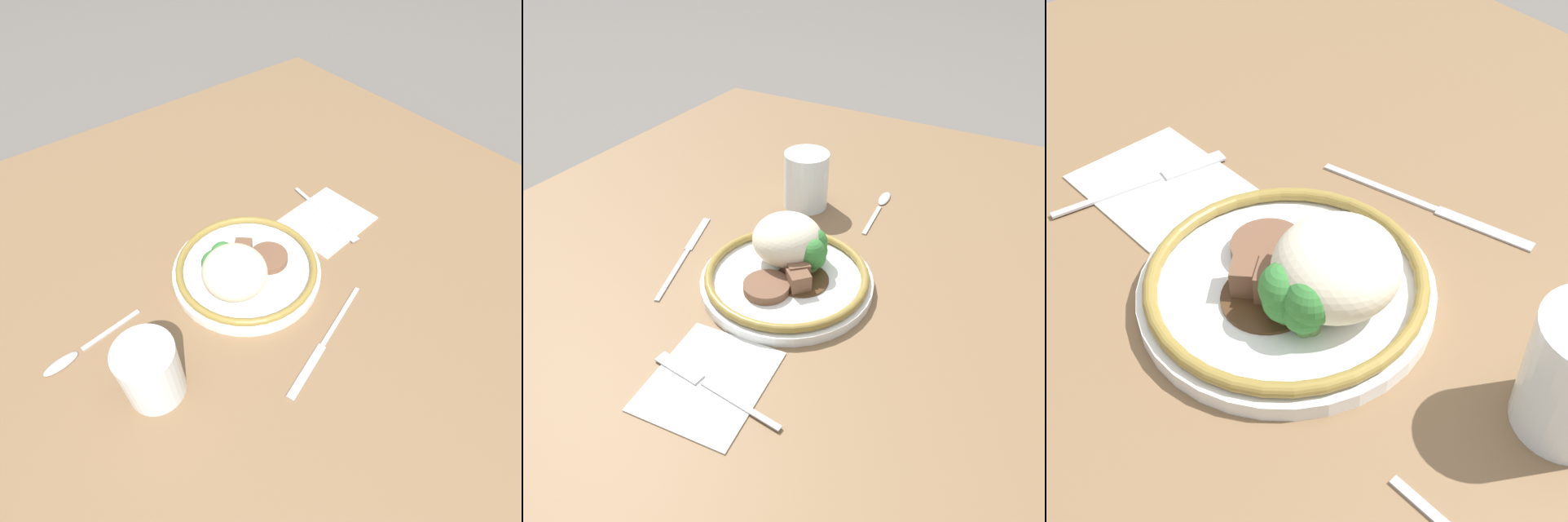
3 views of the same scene
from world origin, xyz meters
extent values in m
plane|color=#5B5651|center=(0.00, 0.00, 0.00)|extent=(8.00, 8.00, 0.00)
cube|color=brown|center=(0.00, 0.00, 0.02)|extent=(1.34, 1.15, 0.05)
cube|color=silver|center=(-0.22, 0.01, 0.05)|extent=(0.16, 0.14, 0.00)
cylinder|color=white|center=(-0.02, 0.01, 0.05)|extent=(0.24, 0.24, 0.01)
torus|color=olive|center=(-0.02, 0.01, 0.07)|extent=(0.23, 0.23, 0.01)
ellipsoid|color=beige|center=(0.02, 0.03, 0.10)|extent=(0.10, 0.10, 0.07)
cylinder|color=brown|center=(-0.06, 0.02, 0.07)|extent=(0.06, 0.06, 0.01)
cylinder|color=#472D19|center=(-0.02, -0.01, 0.06)|extent=(0.08, 0.08, 0.00)
cube|color=brown|center=(-0.04, -0.01, 0.07)|extent=(0.04, 0.04, 0.03)
cube|color=brown|center=(-0.01, 0.01, 0.07)|extent=(0.03, 0.03, 0.03)
cube|color=brown|center=(-0.02, 0.01, 0.07)|extent=(0.02, 0.02, 0.02)
cube|color=brown|center=(-0.02, 0.00, 0.08)|extent=(0.04, 0.04, 0.03)
cylinder|color=#669E51|center=(0.03, -0.01, 0.07)|extent=(0.01, 0.01, 0.01)
sphere|color=#387F38|center=(0.03, -0.01, 0.08)|extent=(0.03, 0.03, 0.03)
cylinder|color=#669E51|center=(0.01, -0.01, 0.07)|extent=(0.01, 0.01, 0.02)
sphere|color=#387F38|center=(0.01, -0.01, 0.10)|extent=(0.04, 0.04, 0.04)
cylinder|color=#669E51|center=(0.01, -0.01, 0.07)|extent=(0.01, 0.01, 0.01)
sphere|color=#387F38|center=(0.01, -0.01, 0.09)|extent=(0.04, 0.04, 0.04)
cylinder|color=#669E51|center=(0.00, 0.00, 0.07)|extent=(0.01, 0.01, 0.01)
sphere|color=#387F38|center=(0.00, 0.00, 0.08)|extent=(0.03, 0.03, 0.03)
cylinder|color=#669E51|center=(0.03, 0.00, 0.07)|extent=(0.01, 0.01, 0.02)
sphere|color=#387F38|center=(0.03, 0.00, 0.10)|extent=(0.04, 0.04, 0.04)
cube|color=#ADADB2|center=(-0.23, -0.04, 0.05)|extent=(0.02, 0.11, 0.00)
cube|color=#ADADB2|center=(-0.22, 0.05, 0.05)|extent=(0.02, 0.07, 0.00)
cube|color=#ADADB2|center=(-0.08, 0.17, 0.05)|extent=(0.12, 0.05, 0.00)
cube|color=#ADADB2|center=(0.02, 0.20, 0.05)|extent=(0.09, 0.04, 0.00)
camera|label=1|loc=(0.23, 0.36, 0.57)|focal=28.00mm
camera|label=2|loc=(-0.51, -0.26, 0.50)|focal=35.00mm
camera|label=3|loc=(0.31, -0.22, 0.48)|focal=50.00mm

